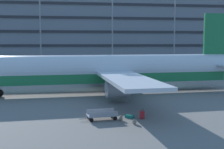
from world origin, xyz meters
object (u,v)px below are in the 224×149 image
Objects in this scene: suitcase_small at (129,116)px; baggage_cart at (102,115)px; suitcase_orange at (142,115)px; backpack_large at (135,122)px; airliner at (106,71)px; backpack_purple at (121,118)px.

suitcase_small is 0.24× the size of baggage_cart.
suitcase_orange is 1.87m from backpack_large.
airliner is at bearing 80.86° from baggage_cart.
baggage_cart is (-2.18, -13.53, -2.56)m from airliner.
backpack_large is (0.31, -15.38, -2.78)m from airliner.
suitcase_small is at bearing 6.25° from baggage_cart.
suitcase_orange is at bearing -84.47° from airliner.
airliner is at bearing 95.53° from suitcase_orange.
suitcase_orange is at bearing -28.80° from suitcase_small.
backpack_purple is (-0.61, -14.11, -2.76)m from airliner.
suitcase_small is 1.19m from suitcase_orange.
airliner reaches higher than suitcase_small.
backpack_large is (-0.00, -2.12, 0.09)m from suitcase_small.
backpack_purple is at bearing -137.18° from suitcase_small.
baggage_cart is at bearing -99.14° from airliner.
baggage_cart reaches higher than backpack_purple.
airliner reaches higher than baggage_cart.
backpack_large is at bearing -36.58° from baggage_cart.
suitcase_small is 2.12m from backpack_large.
backpack_large is 3.11m from baggage_cart.
suitcase_orange is 1.75× the size of backpack_large.
backpack_purple is (-0.92, -0.86, 0.11)m from suitcase_small.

